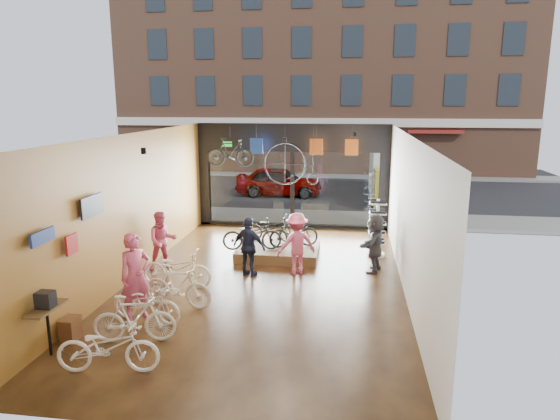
% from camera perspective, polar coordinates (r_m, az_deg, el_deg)
% --- Properties ---
extents(ground_plane, '(7.00, 12.00, 0.04)m').
position_cam_1_polar(ground_plane, '(13.06, -1.72, -8.39)').
color(ground_plane, black).
rests_on(ground_plane, ground).
extents(ceiling, '(7.00, 12.00, 0.04)m').
position_cam_1_polar(ceiling, '(12.23, -1.84, 8.68)').
color(ceiling, black).
rests_on(ceiling, ground).
extents(wall_left, '(0.04, 12.00, 3.80)m').
position_cam_1_polar(wall_left, '(13.55, -16.61, 0.33)').
color(wall_left, '#9D642E').
rests_on(wall_left, ground).
extents(wall_right, '(0.04, 12.00, 3.80)m').
position_cam_1_polar(wall_right, '(12.41, 14.46, -0.63)').
color(wall_right, beige).
rests_on(wall_right, ground).
extents(wall_back, '(7.00, 0.04, 3.80)m').
position_cam_1_polar(wall_back, '(6.92, -10.48, -10.95)').
color(wall_back, beige).
rests_on(wall_back, ground).
extents(storefront, '(7.00, 0.26, 3.80)m').
position_cam_1_polar(storefront, '(18.35, 1.43, 3.91)').
color(storefront, black).
rests_on(storefront, ground).
extents(exit_sign, '(0.35, 0.06, 0.18)m').
position_cam_1_polar(exit_sign, '(18.52, -6.05, 7.51)').
color(exit_sign, '#198C26').
rests_on(exit_sign, storefront).
extents(street_road, '(30.00, 18.00, 0.02)m').
position_cam_1_polar(street_road, '(27.50, 3.60, 2.72)').
color(street_road, black).
rests_on(street_road, ground).
extents(sidewalk_near, '(30.00, 2.40, 0.12)m').
position_cam_1_polar(sidewalk_near, '(19.87, 1.80, -0.84)').
color(sidewalk_near, slate).
rests_on(sidewalk_near, ground).
extents(sidewalk_far, '(30.00, 2.00, 0.12)m').
position_cam_1_polar(sidewalk_far, '(31.42, 4.18, 4.06)').
color(sidewalk_far, slate).
rests_on(sidewalk_far, ground).
extents(opposite_building, '(26.00, 5.00, 14.00)m').
position_cam_1_polar(opposite_building, '(33.67, 4.69, 16.45)').
color(opposite_building, brown).
rests_on(opposite_building, ground).
extents(street_car, '(4.19, 1.68, 1.43)m').
position_cam_1_polar(street_car, '(24.58, -0.13, 3.29)').
color(street_car, gray).
rests_on(street_car, street_road).
extents(box_truck, '(2.21, 6.63, 2.61)m').
position_cam_1_polar(box_truck, '(23.35, 13.15, 3.95)').
color(box_truck, silver).
rests_on(box_truck, street_road).
extents(floor_bike_0, '(1.85, 0.88, 0.94)m').
position_cam_1_polar(floor_bike_0, '(9.38, -19.06, -14.58)').
color(floor_bike_0, silver).
rests_on(floor_bike_0, ground_plane).
extents(floor_bike_1, '(1.67, 0.76, 0.97)m').
position_cam_1_polar(floor_bike_1, '(10.28, -16.32, -11.83)').
color(floor_bike_1, silver).
rests_on(floor_bike_1, ground_plane).
extents(floor_bike_2, '(1.70, 0.86, 0.85)m').
position_cam_1_polar(floor_bike_2, '(11.12, -15.01, -10.18)').
color(floor_bike_2, silver).
rests_on(floor_bike_2, ground_plane).
extents(floor_bike_3, '(1.71, 0.71, 1.00)m').
position_cam_1_polar(floor_bike_3, '(11.67, -11.65, -8.52)').
color(floor_bike_3, silver).
rests_on(floor_bike_3, ground_plane).
extents(floor_bike_4, '(1.83, 0.69, 0.95)m').
position_cam_1_polar(floor_bike_4, '(12.92, -11.73, -6.56)').
color(floor_bike_4, silver).
rests_on(floor_bike_4, ground_plane).
extents(display_platform, '(2.40, 1.80, 0.30)m').
position_cam_1_polar(display_platform, '(15.10, -0.17, -4.78)').
color(display_platform, '#4C3421').
rests_on(display_platform, ground_plane).
extents(display_bike_left, '(1.82, 0.96, 0.91)m').
position_cam_1_polar(display_bike_left, '(14.69, -3.22, -2.84)').
color(display_bike_left, black).
rests_on(display_bike_left, display_platform).
extents(display_bike_mid, '(1.57, 0.95, 0.91)m').
position_cam_1_polar(display_bike_mid, '(14.91, 1.59, -2.59)').
color(display_bike_mid, black).
rests_on(display_bike_mid, display_platform).
extents(display_bike_right, '(1.67, 0.66, 0.86)m').
position_cam_1_polar(display_bike_right, '(15.49, -1.07, -2.10)').
color(display_bike_right, black).
rests_on(display_bike_right, display_platform).
extents(customer_0, '(0.80, 0.82, 1.90)m').
position_cam_1_polar(customer_0, '(11.16, -16.18, -7.29)').
color(customer_0, '#CC4C72').
rests_on(customer_0, ground_plane).
extents(customer_1, '(1.00, 0.94, 1.65)m').
position_cam_1_polar(customer_1, '(14.18, -13.29, -3.44)').
color(customer_1, '#CC4C72').
rests_on(customer_1, ground_plane).
extents(customer_2, '(1.03, 0.68, 1.62)m').
position_cam_1_polar(customer_2, '(13.30, -3.54, -4.24)').
color(customer_2, '#161C33').
rests_on(customer_2, ground_plane).
extents(customer_3, '(1.26, 1.06, 1.69)m').
position_cam_1_polar(customer_3, '(13.45, 1.91, -3.88)').
color(customer_3, '#CC4C72').
rests_on(customer_3, ground_plane).
extents(customer_5, '(0.90, 1.58, 1.63)m').
position_cam_1_polar(customer_5, '(13.88, 10.78, -3.72)').
color(customer_5, '#3F3F44').
rests_on(customer_5, ground_plane).
extents(sunglasses_rack, '(0.61, 0.54, 1.75)m').
position_cam_1_polar(sunglasses_rack, '(15.24, 11.04, -2.03)').
color(sunglasses_rack, white).
rests_on(sunglasses_rack, ground_plane).
extents(wall_merch, '(0.40, 2.40, 2.60)m').
position_cam_1_polar(wall_merch, '(10.66, -23.53, -6.79)').
color(wall_merch, navy).
rests_on(wall_merch, wall_left).
extents(penny_farthing, '(1.77, 0.06, 1.41)m').
position_cam_1_polar(penny_farthing, '(16.67, 1.57, 5.12)').
color(penny_farthing, black).
rests_on(penny_farthing, ceiling).
extents(hung_bike, '(1.58, 0.45, 0.95)m').
position_cam_1_polar(hung_bike, '(16.79, -5.70, 6.58)').
color(hung_bike, black).
rests_on(hung_bike, ceiling).
extents(jersey_left, '(0.45, 0.03, 0.55)m').
position_cam_1_polar(jersey_left, '(17.60, -2.72, 7.31)').
color(jersey_left, '#1E3F99').
rests_on(jersey_left, ceiling).
extents(jersey_mid, '(0.45, 0.03, 0.55)m').
position_cam_1_polar(jersey_mid, '(17.33, 4.16, 7.21)').
color(jersey_mid, '#CC5919').
rests_on(jersey_mid, ceiling).
extents(jersey_right, '(0.45, 0.03, 0.55)m').
position_cam_1_polar(jersey_right, '(17.29, 8.18, 7.10)').
color(jersey_right, '#CC5919').
rests_on(jersey_right, ceiling).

